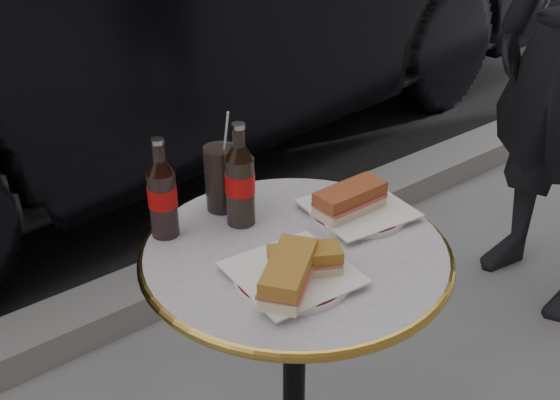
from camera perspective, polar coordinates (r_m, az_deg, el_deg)
curb at (r=2.42m, az=-12.80°, el=-8.24°), size 40.00×0.20×0.12m
bistro_table at (r=1.62m, az=1.14°, el=-14.84°), size 0.62×0.62×0.73m
plate_left at (r=1.30m, az=1.03°, el=-6.20°), size 0.27×0.27×0.01m
plate_right at (r=1.51m, az=6.35°, el=-0.91°), size 0.26×0.26×0.01m
sandwich_left_a at (r=1.24m, az=0.72°, el=-6.15°), size 0.18×0.16×0.06m
sandwich_left_b at (r=1.29m, az=2.04°, el=-5.00°), size 0.15×0.12×0.05m
sandwich_right at (r=1.48m, az=5.70°, el=-0.05°), size 0.16×0.07×0.05m
cola_bottle_left at (r=1.40m, az=-9.59°, el=0.97°), size 0.07×0.07×0.21m
cola_bottle_right at (r=1.42m, az=-3.29°, el=2.08°), size 0.08×0.08×0.22m
cola_glass at (r=1.50m, az=-4.80°, el=1.78°), size 0.09×0.09×0.15m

